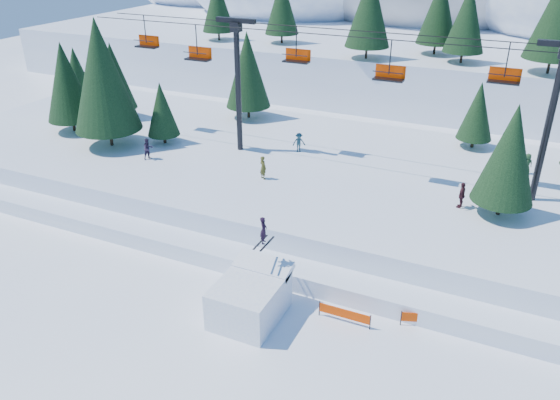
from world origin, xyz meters
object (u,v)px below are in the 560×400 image
at_px(banner_far, 429,318).
at_px(banner_near, 344,314).
at_px(chairlift, 367,79).
at_px(jump_kicker, 250,297).

bearing_deg(banner_far, banner_near, -160.34).
bearing_deg(chairlift, banner_far, -58.87).
distance_m(jump_kicker, banner_near, 5.03).
distance_m(jump_kicker, chairlift, 17.87).
bearing_deg(jump_kicker, banner_near, 18.30).
xyz_separation_m(chairlift, banner_far, (7.76, -12.85, -8.78)).
height_order(jump_kicker, banner_far, jump_kicker).
relative_size(jump_kicker, banner_near, 1.85).
bearing_deg(chairlift, jump_kicker, -93.85).
bearing_deg(banner_far, jump_kicker, -161.06).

